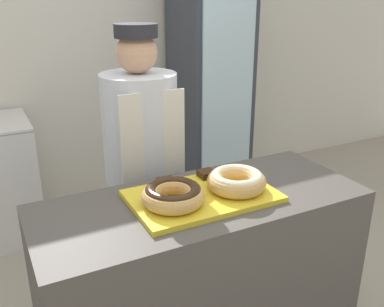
# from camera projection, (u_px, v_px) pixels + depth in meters

# --- Properties ---
(wall_back) EXTENTS (8.00, 0.06, 2.70)m
(wall_back) POSITION_uv_depth(u_px,v_px,m) (80.00, 46.00, 3.52)
(wall_back) COLOR silver
(wall_back) RESTS_ON ground_plane
(display_counter) EXTENTS (1.49, 0.61, 0.91)m
(display_counter) POSITION_uv_depth(u_px,v_px,m) (201.00, 283.00, 2.06)
(display_counter) COLOR #4C4742
(display_counter) RESTS_ON ground_plane
(serving_tray) EXTENTS (0.64, 0.41, 0.02)m
(serving_tray) POSITION_uv_depth(u_px,v_px,m) (202.00, 196.00, 1.90)
(serving_tray) COLOR yellow
(serving_tray) RESTS_ON display_counter
(donut_chocolate_glaze) EXTENTS (0.27, 0.27, 0.08)m
(donut_chocolate_glaze) POSITION_uv_depth(u_px,v_px,m) (173.00, 194.00, 1.78)
(donut_chocolate_glaze) COLOR tan
(donut_chocolate_glaze) RESTS_ON serving_tray
(donut_light_glaze) EXTENTS (0.27, 0.27, 0.08)m
(donut_light_glaze) POSITION_uv_depth(u_px,v_px,m) (237.00, 180.00, 1.92)
(donut_light_glaze) COLOR tan
(donut_light_glaze) RESTS_ON serving_tray
(brownie_back_left) EXTENTS (0.07, 0.07, 0.03)m
(brownie_back_left) POSITION_uv_depth(u_px,v_px,m) (167.00, 182.00, 1.97)
(brownie_back_left) COLOR #382111
(brownie_back_left) RESTS_ON serving_tray
(brownie_back_right) EXTENTS (0.07, 0.07, 0.03)m
(brownie_back_right) POSITION_uv_depth(u_px,v_px,m) (206.00, 174.00, 2.06)
(brownie_back_right) COLOR #382111
(brownie_back_right) RESTS_ON serving_tray
(baker_person) EXTENTS (0.41, 0.41, 1.62)m
(baker_person) POSITION_uv_depth(u_px,v_px,m) (142.00, 168.00, 2.40)
(baker_person) COLOR #4C4C51
(baker_person) RESTS_ON ground_plane
(beverage_fridge) EXTENTS (0.58, 0.60, 1.96)m
(beverage_fridge) POSITION_uv_depth(u_px,v_px,m) (210.00, 87.00, 3.76)
(beverage_fridge) COLOR #333842
(beverage_fridge) RESTS_ON ground_plane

